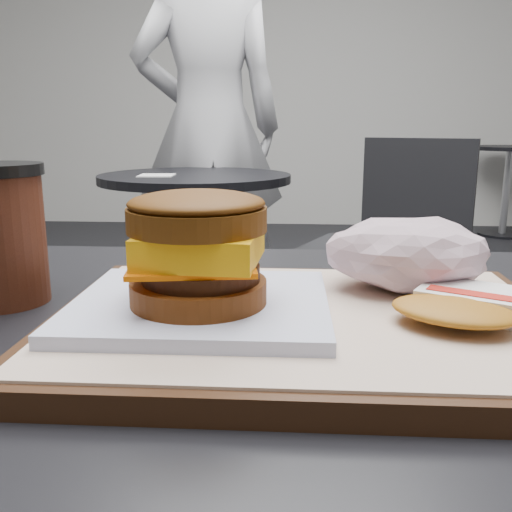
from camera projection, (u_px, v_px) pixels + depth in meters
The scene contains 9 objects.
serving_tray at pixel (305, 324), 0.43m from camera, with size 0.38×0.28×0.02m.
breakfast_sandwich at pixel (199, 263), 0.42m from camera, with size 0.19×0.17×0.09m.
hash_brown at pixel (471, 306), 0.41m from camera, with size 0.13×0.12×0.02m.
crumpled_wrapper at pixel (408, 253), 0.49m from camera, with size 0.14×0.11×0.06m, color silver, non-canonical shape.
neighbor_table at pixel (196, 228), 2.12m from camera, with size 0.70×0.70×0.75m.
napkin at pixel (157, 175), 2.00m from camera, with size 0.12×0.12×0.00m, color white.
neighbor_chair at pixel (381, 239), 2.12m from camera, with size 0.66×0.56×0.88m.
patron at pixel (209, 127), 2.53m from camera, with size 0.67×0.44×1.83m, color silver.
bg_table_far at pixel (508, 169), 4.75m from camera, with size 0.66×0.66×0.75m.
Camera 1 is at (0.01, -0.42, 0.93)m, focal length 40.00 mm.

